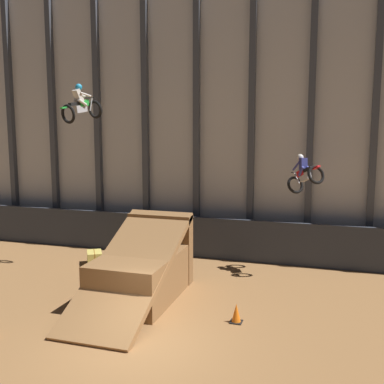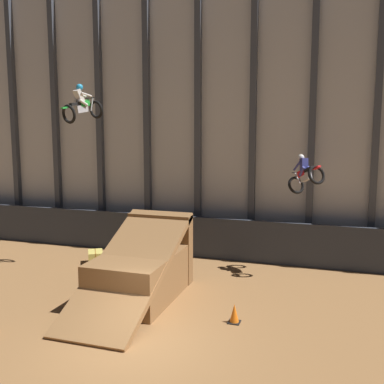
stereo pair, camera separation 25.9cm
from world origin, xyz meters
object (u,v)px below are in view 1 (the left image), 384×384
rider_bike_right_air (304,174)px  traffic_cone_near_ramp (236,313)px  dirt_ramp (143,270)px  hay_bale_trackside (94,258)px  rider_bike_left_air (81,106)px

rider_bike_right_air → traffic_cone_near_ramp: (-1.56, -5.30, -3.73)m
traffic_cone_near_ramp → rider_bike_right_air: bearing=73.6°
rider_bike_right_air → traffic_cone_near_ramp: 6.67m
traffic_cone_near_ramp → dirt_ramp: bearing=160.8°
rider_bike_right_air → hay_bale_trackside: size_ratio=1.63×
hay_bale_trackside → rider_bike_left_air: bearing=-80.8°
rider_bike_left_air → rider_bike_right_air: size_ratio=1.06×
rider_bike_left_air → rider_bike_right_air: bearing=32.7°
rider_bike_left_air → hay_bale_trackside: rider_bike_left_air is taller
dirt_ramp → rider_bike_right_air: (5.10, 4.07, 3.08)m
rider_bike_left_air → rider_bike_right_air: 9.10m
rider_bike_left_air → rider_bike_right_air: (8.40, 2.28, -2.65)m
traffic_cone_near_ramp → hay_bale_trackside: size_ratio=0.54×
rider_bike_left_air → hay_bale_trackside: 6.45m
dirt_ramp → rider_bike_right_air: rider_bike_right_air is taller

